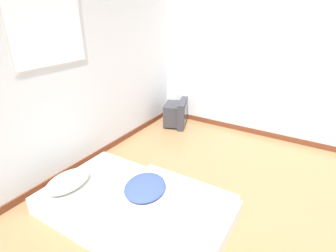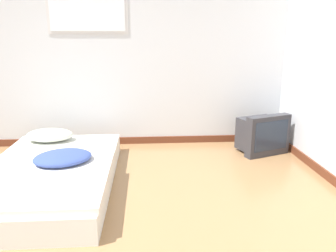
# 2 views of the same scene
# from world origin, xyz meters

# --- Properties ---
(wall_back) EXTENTS (7.80, 0.08, 2.60)m
(wall_back) POSITION_xyz_m (0.00, 2.68, 1.29)
(wall_back) COLOR silver
(wall_back) RESTS_ON ground_plane
(mattress_bed) EXTENTS (1.17, 1.95, 0.35)m
(mattress_bed) POSITION_xyz_m (0.02, 1.40, 0.13)
(mattress_bed) COLOR silver
(mattress_bed) RESTS_ON ground_plane
(crt_tv) EXTENTS (0.62, 0.54, 0.48)m
(crt_tv) POSITION_xyz_m (2.31, 2.21, 0.23)
(crt_tv) COLOR #333338
(crt_tv) RESTS_ON ground_plane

